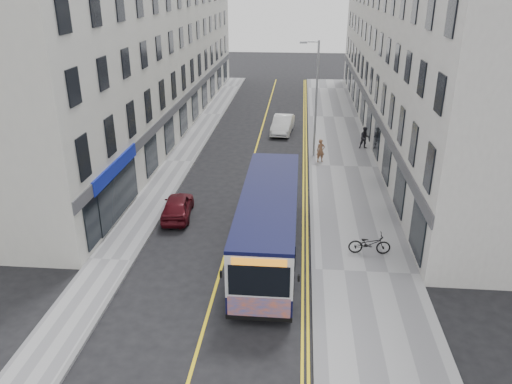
% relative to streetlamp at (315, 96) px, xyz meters
% --- Properties ---
extents(ground, '(140.00, 140.00, 0.00)m').
position_rel_streetlamp_xyz_m(ground, '(-4.17, -14.00, -4.38)').
color(ground, black).
rests_on(ground, ground).
extents(pavement_east, '(4.50, 64.00, 0.12)m').
position_rel_streetlamp_xyz_m(pavement_east, '(2.08, -2.00, -4.32)').
color(pavement_east, '#959598').
rests_on(pavement_east, ground).
extents(pavement_west, '(2.00, 64.00, 0.12)m').
position_rel_streetlamp_xyz_m(pavement_west, '(-9.17, -2.00, -4.32)').
color(pavement_west, '#959598').
rests_on(pavement_west, ground).
extents(kerb_east, '(0.18, 64.00, 0.13)m').
position_rel_streetlamp_xyz_m(kerb_east, '(-0.17, -2.00, -4.32)').
color(kerb_east, slate).
rests_on(kerb_east, ground).
extents(kerb_west, '(0.18, 64.00, 0.13)m').
position_rel_streetlamp_xyz_m(kerb_west, '(-8.17, -2.00, -4.32)').
color(kerb_west, slate).
rests_on(kerb_west, ground).
extents(road_centre_line, '(0.12, 64.00, 0.01)m').
position_rel_streetlamp_xyz_m(road_centre_line, '(-4.17, -2.00, -4.38)').
color(road_centre_line, yellow).
rests_on(road_centre_line, ground).
extents(road_dbl_yellow_inner, '(0.10, 64.00, 0.01)m').
position_rel_streetlamp_xyz_m(road_dbl_yellow_inner, '(-0.62, -2.00, -4.38)').
color(road_dbl_yellow_inner, yellow).
rests_on(road_dbl_yellow_inner, ground).
extents(road_dbl_yellow_outer, '(0.10, 64.00, 0.01)m').
position_rel_streetlamp_xyz_m(road_dbl_yellow_outer, '(-0.42, -2.00, -4.38)').
color(road_dbl_yellow_outer, yellow).
rests_on(road_dbl_yellow_outer, ground).
extents(terrace_east, '(6.00, 46.00, 13.00)m').
position_rel_streetlamp_xyz_m(terrace_east, '(7.33, 7.00, 2.12)').
color(terrace_east, silver).
rests_on(terrace_east, ground).
extents(terrace_west, '(6.00, 46.00, 13.00)m').
position_rel_streetlamp_xyz_m(terrace_west, '(-13.17, 7.00, 2.12)').
color(terrace_west, beige).
rests_on(terrace_west, ground).
extents(streetlamp, '(1.32, 0.18, 8.00)m').
position_rel_streetlamp_xyz_m(streetlamp, '(0.00, 0.00, 0.00)').
color(streetlamp, '#9B9FA4').
rests_on(streetlamp, ground).
extents(city_bus, '(2.48, 10.60, 3.08)m').
position_rel_streetlamp_xyz_m(city_bus, '(-2.20, -13.91, -2.70)').
color(city_bus, black).
rests_on(city_bus, ground).
extents(bicycle, '(1.90, 0.70, 0.99)m').
position_rel_streetlamp_xyz_m(bicycle, '(2.36, -13.65, -3.77)').
color(bicycle, black).
rests_on(bicycle, pavement_east).
extents(pedestrian_near, '(0.66, 0.53, 1.58)m').
position_rel_streetlamp_xyz_m(pedestrian_near, '(0.50, -1.29, -3.47)').
color(pedestrian_near, brown).
rests_on(pedestrian_near, pavement_east).
extents(pedestrian_far, '(0.88, 0.74, 1.62)m').
position_rel_streetlamp_xyz_m(pedestrian_far, '(3.83, 1.97, -3.45)').
color(pedestrian_far, black).
rests_on(pedestrian_far, pavement_east).
extents(car_white, '(1.88, 4.40, 1.41)m').
position_rel_streetlamp_xyz_m(car_white, '(-2.37, 5.96, -3.68)').
color(car_white, white).
rests_on(car_white, ground).
extents(car_maroon, '(1.80, 3.74, 1.23)m').
position_rel_streetlamp_xyz_m(car_maroon, '(-7.25, -10.43, -3.77)').
color(car_maroon, '#500D15').
rests_on(car_maroon, ground).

